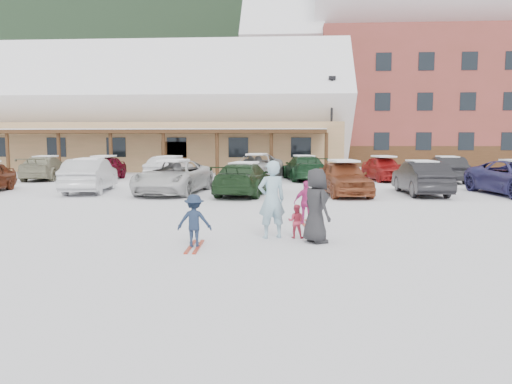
# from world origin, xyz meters

# --- Properties ---
(ground) EXTENTS (160.00, 160.00, 0.00)m
(ground) POSITION_xyz_m (0.00, 0.00, 0.00)
(ground) COLOR white
(ground) RESTS_ON ground
(forested_hillside) EXTENTS (300.00, 70.00, 38.00)m
(forested_hillside) POSITION_xyz_m (0.00, 85.00, 19.00)
(forested_hillside) COLOR black
(forested_hillside) RESTS_ON ground
(day_lodge) EXTENTS (29.12, 12.50, 10.38)m
(day_lodge) POSITION_xyz_m (-9.00, 27.96, 3.94)
(day_lodge) COLOR tan
(day_lodge) RESTS_ON ground
(alpine_hotel) EXTENTS (31.48, 14.01, 21.48)m
(alpine_hotel) POSITION_xyz_m (14.27, 38.00, 8.63)
(alpine_hotel) COLOR brown
(alpine_hotel) RESTS_ON ground
(lamp_post) EXTENTS (0.50, 0.25, 6.83)m
(lamp_post) POSITION_xyz_m (4.19, 24.15, 3.82)
(lamp_post) COLOR black
(lamp_post) RESTS_ON ground
(conifer_2) EXTENTS (5.28, 5.28, 12.24)m
(conifer_2) POSITION_xyz_m (-30.00, 42.00, 6.83)
(conifer_2) COLOR black
(conifer_2) RESTS_ON ground
(conifer_3) EXTENTS (3.96, 3.96, 9.18)m
(conifer_3) POSITION_xyz_m (6.00, 44.00, 5.12)
(conifer_3) COLOR black
(conifer_3) RESTS_ON ground
(adult_skier) EXTENTS (0.81, 0.67, 1.89)m
(adult_skier) POSITION_xyz_m (0.76, -0.15, 0.94)
(adult_skier) COLOR #92BACB
(adult_skier) RESTS_ON ground
(toddler_red) EXTENTS (0.45, 0.38, 0.82)m
(toddler_red) POSITION_xyz_m (1.35, -0.11, 0.41)
(toddler_red) COLOR #C4334D
(toddler_red) RESTS_ON ground
(child_navy) EXTENTS (0.78, 0.47, 1.18)m
(child_navy) POSITION_xyz_m (-0.92, -1.31, 0.59)
(child_navy) COLOR #192740
(child_navy) RESTS_ON ground
(skis_child_navy) EXTENTS (0.25, 1.41, 0.03)m
(skis_child_navy) POSITION_xyz_m (-0.92, -1.31, 0.01)
(skis_child_navy) COLOR #A42A17
(skis_child_navy) RESTS_ON ground
(child_magenta) EXTENTS (0.75, 0.38, 1.23)m
(child_magenta) POSITION_xyz_m (1.67, 1.89, 0.62)
(child_magenta) COLOR #C1317F
(child_magenta) RESTS_ON ground
(skis_child_magenta) EXTENTS (0.37, 1.41, 0.03)m
(skis_child_magenta) POSITION_xyz_m (1.67, 1.89, 0.01)
(skis_child_magenta) COLOR #A42A17
(skis_child_magenta) RESTS_ON ground
(bystander_dark) EXTENTS (0.89, 1.00, 1.73)m
(bystander_dark) POSITION_xyz_m (1.80, -0.62, 0.86)
(bystander_dark) COLOR #252528
(bystander_dark) RESTS_ON ground
(parked_car_1) EXTENTS (2.25, 4.77, 1.51)m
(parked_car_1) POSITION_xyz_m (-7.80, 9.80, 0.76)
(parked_car_1) COLOR silver
(parked_car_1) RESTS_ON ground
(parked_car_2) EXTENTS (2.98, 5.50, 1.47)m
(parked_car_2) POSITION_xyz_m (-3.92, 9.58, 0.73)
(parked_car_2) COLOR silver
(parked_car_2) RESTS_ON ground
(parked_car_3) EXTENTS (2.57, 4.99, 1.39)m
(parked_car_3) POSITION_xyz_m (-0.74, 9.12, 0.69)
(parked_car_3) COLOR #1C361B
(parked_car_3) RESTS_ON ground
(parked_car_4) EXTENTS (2.42, 4.58, 1.48)m
(parked_car_4) POSITION_xyz_m (3.49, 9.34, 0.74)
(parked_car_4) COLOR brown
(parked_car_4) RESTS_ON ground
(parked_car_5) EXTENTS (1.68, 4.44, 1.45)m
(parked_car_5) POSITION_xyz_m (6.88, 9.82, 0.72)
(parked_car_5) COLOR black
(parked_car_5) RESTS_ON ground
(parked_car_7) EXTENTS (2.55, 4.99, 1.39)m
(parked_car_7) POSITION_xyz_m (-13.15, 16.41, 0.69)
(parked_car_7) COLOR gray
(parked_car_7) RESTS_ON ground
(parked_car_8) EXTENTS (1.70, 4.15, 1.41)m
(parked_car_8) POSITION_xyz_m (-9.63, 16.38, 0.70)
(parked_car_8) COLOR #5C0719
(parked_car_8) RESTS_ON ground
(parked_car_9) EXTENTS (2.09, 4.39, 1.39)m
(parked_car_9) POSITION_xyz_m (-5.77, 16.52, 0.70)
(parked_car_9) COLOR silver
(parked_car_9) RESTS_ON ground
(parked_car_10) EXTENTS (3.19, 5.77, 1.53)m
(parked_car_10) POSITION_xyz_m (-0.71, 16.75, 0.76)
(parked_car_10) COLOR #B9B9B9
(parked_car_10) RESTS_ON ground
(parked_car_11) EXTENTS (2.78, 5.17, 1.42)m
(parked_car_11) POSITION_xyz_m (2.04, 17.07, 0.71)
(parked_car_11) COLOR #16391F
(parked_car_11) RESTS_ON ground
(parked_car_12) EXTENTS (2.31, 4.36, 1.41)m
(parked_car_12) POSITION_xyz_m (6.61, 17.03, 0.71)
(parked_car_12) COLOR maroon
(parked_car_12) RESTS_ON ground
(parked_car_13) EXTENTS (1.89, 4.41, 1.41)m
(parked_car_13) POSITION_xyz_m (10.00, 16.39, 0.71)
(parked_car_13) COLOR black
(parked_car_13) RESTS_ON ground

